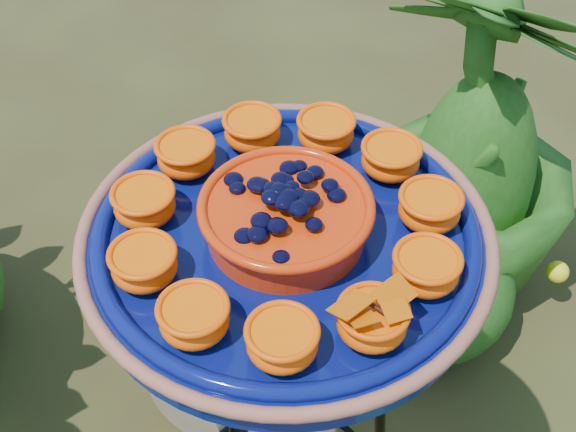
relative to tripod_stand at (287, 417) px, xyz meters
name	(u,v)px	position (x,y,z in m)	size (l,w,h in m)	color
tripod_stand	(287,417)	(0.00, 0.00, 0.00)	(0.39, 0.39, 0.91)	black
feeder_dish	(286,235)	(0.00, 0.00, 0.40)	(0.55, 0.55, 0.11)	#08105F
driftwood_log	(257,325)	(0.08, 0.51, -0.46)	(0.19, 0.19, 0.56)	gray
shrub_back_right	(479,145)	(0.64, 0.60, -0.11)	(0.49, 0.49, 0.88)	#214913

